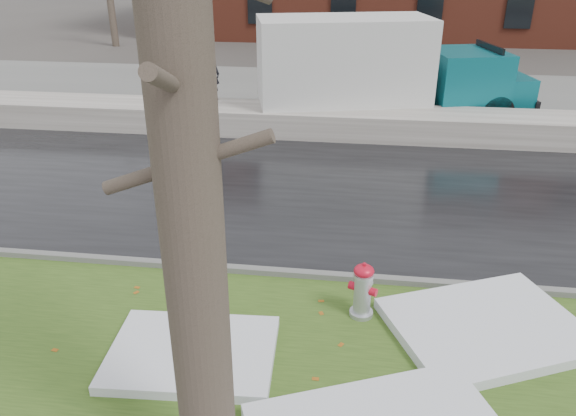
# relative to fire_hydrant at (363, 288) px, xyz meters

# --- Properties ---
(ground) EXTENTS (120.00, 120.00, 0.00)m
(ground) POSITION_rel_fire_hydrant_xyz_m (-1.19, -0.07, -0.52)
(ground) COLOR #47423D
(ground) RESTS_ON ground
(verge) EXTENTS (60.00, 4.50, 0.04)m
(verge) POSITION_rel_fire_hydrant_xyz_m (-1.19, -1.32, -0.50)
(verge) COLOR #2E4818
(verge) RESTS_ON ground
(road) EXTENTS (60.00, 7.00, 0.03)m
(road) POSITION_rel_fire_hydrant_xyz_m (-1.19, 4.43, -0.50)
(road) COLOR black
(road) RESTS_ON ground
(parking_lot) EXTENTS (60.00, 9.00, 0.03)m
(parking_lot) POSITION_rel_fire_hydrant_xyz_m (-1.19, 12.93, -0.50)
(parking_lot) COLOR slate
(parking_lot) RESTS_ON ground
(curb) EXTENTS (60.00, 0.15, 0.14)m
(curb) POSITION_rel_fire_hydrant_xyz_m (-1.19, 0.93, -0.45)
(curb) COLOR slate
(curb) RESTS_ON ground
(snowbank) EXTENTS (60.00, 1.60, 0.75)m
(snowbank) POSITION_rel_fire_hydrant_xyz_m (-1.19, 8.63, -0.14)
(snowbank) COLOR beige
(snowbank) RESTS_ON ground
(fire_hydrant) EXTENTS (0.44, 0.42, 0.90)m
(fire_hydrant) POSITION_rel_fire_hydrant_xyz_m (0.00, 0.00, 0.00)
(fire_hydrant) COLOR #A7ABAF
(fire_hydrant) RESTS_ON verge
(tree) EXTENTS (1.42, 1.69, 6.82)m
(tree) POSITION_rel_fire_hydrant_xyz_m (-1.51, -3.01, 2.96)
(tree) COLOR brown
(tree) RESTS_ON verge
(box_truck) EXTENTS (9.49, 4.04, 3.14)m
(box_truck) POSITION_rel_fire_hydrant_xyz_m (0.20, 9.89, 1.14)
(box_truck) COLOR black
(box_truck) RESTS_ON ground
(worker) EXTENTS (0.62, 0.46, 1.55)m
(worker) POSITION_rel_fire_hydrant_xyz_m (-4.66, 9.23, 1.01)
(worker) COLOR black
(worker) RESTS_ON snowbank
(snow_patch_near) EXTENTS (3.19, 2.88, 0.16)m
(snow_patch_near) POSITION_rel_fire_hydrant_xyz_m (1.78, -0.18, -0.40)
(snow_patch_near) COLOR silver
(snow_patch_near) RESTS_ON verge
(snow_patch_far) EXTENTS (2.29, 1.72, 0.14)m
(snow_patch_far) POSITION_rel_fire_hydrant_xyz_m (-2.24, -1.26, -0.41)
(snow_patch_far) COLOR silver
(snow_patch_far) RESTS_ON verge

